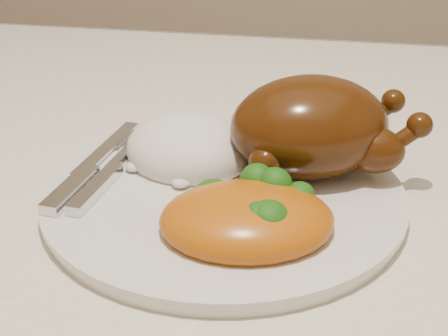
# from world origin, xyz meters

# --- Properties ---
(dining_table) EXTENTS (1.60, 0.90, 0.76)m
(dining_table) POSITION_xyz_m (0.00, 0.00, 0.67)
(dining_table) COLOR brown
(dining_table) RESTS_ON floor
(tablecloth) EXTENTS (1.73, 1.03, 0.18)m
(tablecloth) POSITION_xyz_m (0.00, 0.00, 0.74)
(tablecloth) COLOR white
(tablecloth) RESTS_ON dining_table
(dinner_plate) EXTENTS (0.37, 0.37, 0.01)m
(dinner_plate) POSITION_xyz_m (-0.01, -0.04, 0.77)
(dinner_plate) COLOR silver
(dinner_plate) RESTS_ON tablecloth
(roast_chicken) EXTENTS (0.19, 0.15, 0.09)m
(roast_chicken) POSITION_xyz_m (0.06, 0.01, 0.83)
(roast_chicken) COLOR #422207
(roast_chicken) RESTS_ON dinner_plate
(rice_mound) EXTENTS (0.16, 0.15, 0.06)m
(rice_mound) POSITION_xyz_m (-0.06, 0.01, 0.79)
(rice_mound) COLOR white
(rice_mound) RESTS_ON dinner_plate
(mac_and_cheese) EXTENTS (0.16, 0.13, 0.05)m
(mac_and_cheese) POSITION_xyz_m (0.02, -0.10, 0.79)
(mac_and_cheese) COLOR #B2480B
(mac_and_cheese) RESTS_ON dinner_plate
(cutlery) EXTENTS (0.04, 0.19, 0.01)m
(cutlery) POSITION_xyz_m (-0.13, -0.04, 0.79)
(cutlery) COLOR silver
(cutlery) RESTS_ON dinner_plate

